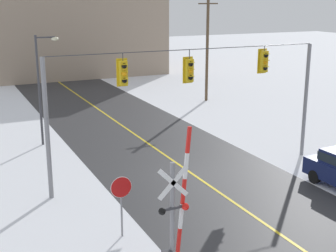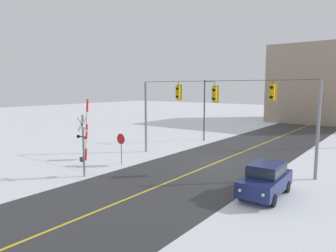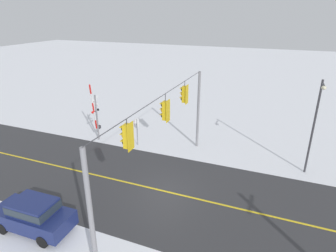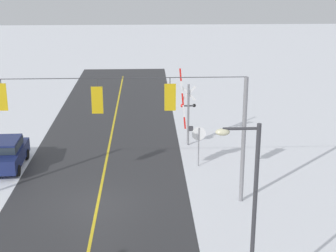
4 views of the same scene
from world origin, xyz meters
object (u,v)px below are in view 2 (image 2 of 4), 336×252
Objects in this scene: railroad_crossing at (84,141)px; parked_car_navy at (266,178)px; streetlamp_near at (206,104)px; stop_sign at (121,142)px.

railroad_crossing is 11.20m from parked_car_navy.
streetlamp_near reaches higher than railroad_crossing.
stop_sign is 13.02m from streetlamp_near.
railroad_crossing is at bearing -161.61° from parked_car_navy.
streetlamp_near is (-0.57, 16.47, 1.59)m from railroad_crossing.
streetlamp_near is at bearing 90.95° from stop_sign.
stop_sign is 0.36× the size of streetlamp_near.
streetlamp_near is (-11.12, 12.96, 2.96)m from parked_car_navy.
parked_car_navy is (10.54, 3.51, -1.37)m from railroad_crossing.
railroad_crossing is at bearing -88.01° from streetlamp_near.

